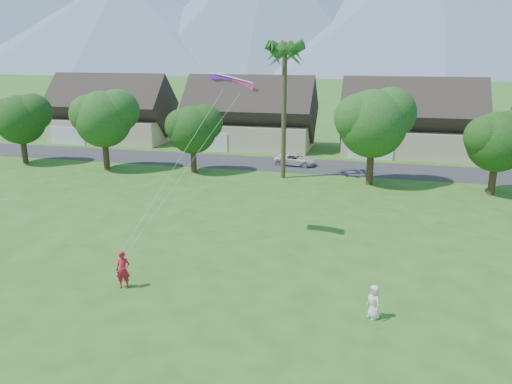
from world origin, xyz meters
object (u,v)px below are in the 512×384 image
(kite_flyer, at_px, (123,270))
(watcher, at_px, (374,302))
(parked_car, at_px, (295,160))
(parafoil_kite, at_px, (235,80))

(kite_flyer, bearing_deg, watcher, -13.99)
(kite_flyer, xyz_separation_m, parked_car, (3.62, 29.95, -0.38))
(kite_flyer, relative_size, parked_car, 0.45)
(watcher, bearing_deg, kite_flyer, -126.82)
(kite_flyer, bearing_deg, parked_car, 68.95)
(parked_car, height_order, parafoil_kite, parafoil_kite)
(watcher, bearing_deg, parafoil_kite, -170.18)
(kite_flyer, xyz_separation_m, parafoil_kite, (3.53, 8.31, 8.98))
(watcher, xyz_separation_m, parafoil_kite, (-8.82, 8.28, 9.17))
(kite_flyer, relative_size, parafoil_kite, 0.67)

